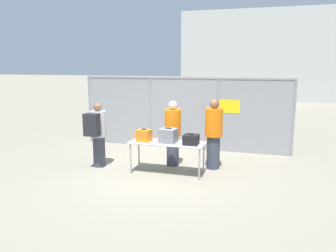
{
  "coord_description": "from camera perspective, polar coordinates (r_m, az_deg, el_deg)",
  "views": [
    {
      "loc": [
        2.42,
        -7.21,
        2.62
      ],
      "look_at": [
        0.07,
        0.68,
        1.05
      ],
      "focal_mm": 35.0,
      "sensor_mm": 36.0,
      "label": 1
    }
  ],
  "objects": [
    {
      "name": "suitcase_black",
      "position": [
        7.59,
        4.03,
        -2.38
      ],
      "size": [
        0.35,
        0.31,
        0.26
      ],
      "color": "black",
      "rests_on": "inspection_table"
    },
    {
      "name": "security_worker_far",
      "position": [
        8.26,
        7.96,
        -1.24
      ],
      "size": [
        0.44,
        0.44,
        1.76
      ],
      "rotation": [
        0.0,
        0.0,
        2.79
      ],
      "color": "#383D4C",
      "rests_on": "ground_plane"
    },
    {
      "name": "utility_trailer",
      "position": [
        11.75,
        14.42,
        -0.52
      ],
      "size": [
        3.26,
        1.94,
        0.67
      ],
      "color": "silver",
      "rests_on": "ground_plane"
    },
    {
      "name": "ground_plane",
      "position": [
        8.04,
        -1.87,
        -8.23
      ],
      "size": [
        120.0,
        120.0,
        0.0
      ],
      "primitive_type": "plane",
      "color": "gray"
    },
    {
      "name": "suitcase_orange",
      "position": [
        7.93,
        -4.21,
        -1.64
      ],
      "size": [
        0.36,
        0.32,
        0.31
      ],
      "color": "orange",
      "rests_on": "inspection_table"
    },
    {
      "name": "traveler_hooded",
      "position": [
        8.49,
        -12.21,
        -1.06
      ],
      "size": [
        0.41,
        0.64,
        1.66
      ],
      "rotation": [
        0.0,
        0.0,
        0.24
      ],
      "color": "#383D4C",
      "rests_on": "ground_plane"
    },
    {
      "name": "security_worker_near",
      "position": [
        8.44,
        0.84,
        -1.14
      ],
      "size": [
        0.42,
        0.42,
        1.69
      ],
      "rotation": [
        0.0,
        0.0,
        3.29
      ],
      "color": "#383D4C",
      "rests_on": "ground_plane"
    },
    {
      "name": "distant_hangar",
      "position": [
        30.24,
        15.32,
        11.49
      ],
      "size": [
        10.66,
        12.37,
        6.36
      ],
      "color": "#B2B7B2",
      "rests_on": "ground_plane"
    },
    {
      "name": "fence_section",
      "position": [
        10.12,
        2.65,
        2.51
      ],
      "size": [
        6.51,
        0.07,
        2.23
      ],
      "color": "gray",
      "rests_on": "ground_plane"
    },
    {
      "name": "suitcase_grey",
      "position": [
        7.77,
        0.06,
        -1.67
      ],
      "size": [
        0.41,
        0.39,
        0.36
      ],
      "color": "slate",
      "rests_on": "inspection_table"
    },
    {
      "name": "inspection_table",
      "position": [
        7.85,
        -0.14,
        -3.3
      ],
      "size": [
        1.8,
        0.66,
        0.78
      ],
      "color": "silver",
      "rests_on": "ground_plane"
    }
  ]
}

